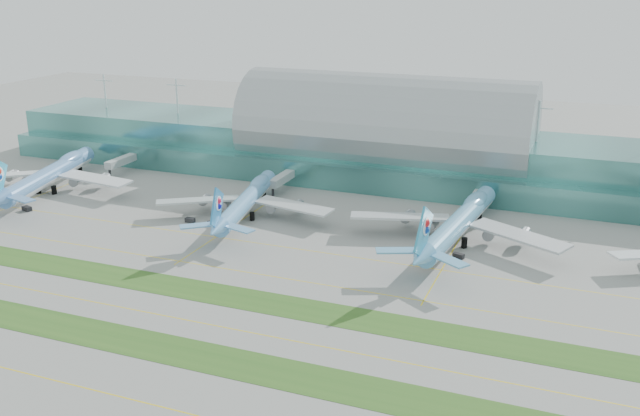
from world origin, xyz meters
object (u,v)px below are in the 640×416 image
at_px(terminal, 385,144).
at_px(airliner_b, 247,199).
at_px(airliner_c, 460,221).
at_px(airliner_a, 50,173).

relative_size(terminal, airliner_b, 4.69).
distance_m(terminal, airliner_c, 77.60).
xyz_separation_m(airliner_b, airliner_c, (74.27, 2.35, 0.67)).
height_order(airliner_b, airliner_c, airliner_c).
bearing_deg(terminal, airliner_a, -150.44).
height_order(airliner_a, airliner_b, airliner_a).
bearing_deg(terminal, airliner_c, -55.55).
height_order(terminal, airliner_c, terminal).
distance_m(airliner_a, airliner_b, 86.16).
relative_size(airliner_b, airliner_c, 0.90).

